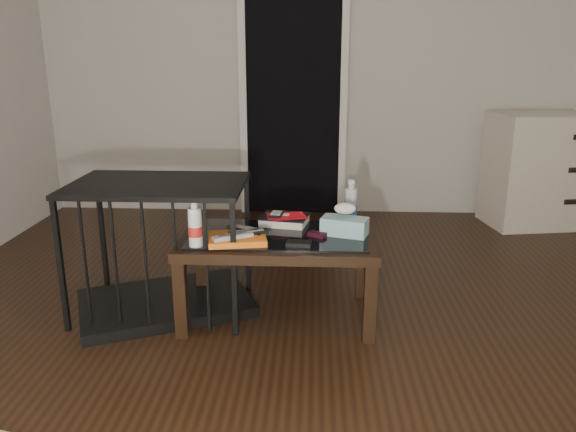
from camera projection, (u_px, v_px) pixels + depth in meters
name	position (u px, v px, depth m)	size (l,w,h in m)	color
ground	(359.00, 360.00, 2.59)	(5.00, 5.00, 0.00)	black
doorway	(293.00, 94.00, 4.68)	(0.90, 0.08, 2.07)	black
coffee_table	(278.00, 245.00, 2.91)	(1.00, 0.60, 0.46)	black
dresser	(565.00, 169.00, 4.51)	(1.26, 0.68, 0.90)	beige
pet_crate	(163.00, 269.00, 3.04)	(1.07, 0.91, 0.71)	black
magazines	(237.00, 239.00, 2.77)	(0.28, 0.21, 0.03)	orange
remote_silver	(233.00, 236.00, 2.73)	(0.20, 0.05, 0.02)	#A7A6AB
remote_black_front	(249.00, 232.00, 2.79)	(0.20, 0.05, 0.02)	black
remote_black_back	(245.00, 229.00, 2.84)	(0.20, 0.05, 0.02)	black
textbook	(284.00, 220.00, 3.05)	(0.25, 0.20, 0.05)	black
dvd_mailers	(284.00, 215.00, 3.05)	(0.19, 0.14, 0.01)	red
ipod	(276.00, 214.00, 3.03)	(0.06, 0.10, 0.02)	black
flip_phone	(317.00, 234.00, 2.85)	(0.09, 0.05, 0.02)	black
wallet	(299.00, 244.00, 2.72)	(0.12, 0.07, 0.02)	black
water_bottle_left	(195.00, 222.00, 2.68)	(0.07, 0.07, 0.24)	white
water_bottle_right	(351.00, 201.00, 3.05)	(0.07, 0.07, 0.24)	silver
tissue_box	(344.00, 226.00, 2.87)	(0.23, 0.12, 0.09)	teal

